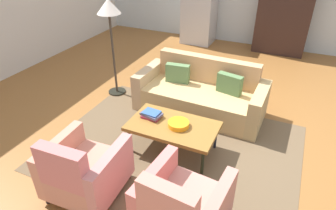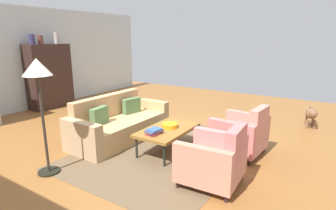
% 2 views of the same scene
% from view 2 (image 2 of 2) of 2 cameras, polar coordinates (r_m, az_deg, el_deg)
% --- Properties ---
extents(ground_plane, '(10.80, 10.80, 0.00)m').
position_cam_2_polar(ground_plane, '(5.68, -5.09, -6.52)').
color(ground_plane, '#925C2C').
extents(wall_back, '(9.00, 0.12, 2.80)m').
position_cam_2_polar(wall_back, '(8.48, -28.10, 8.47)').
color(wall_back, silver).
rests_on(wall_back, ground).
extents(area_rug, '(3.40, 2.60, 0.01)m').
position_cam_2_polar(area_rug, '(4.99, -0.60, -9.44)').
color(area_rug, brown).
rests_on(area_rug, ground).
extents(couch, '(2.12, 0.96, 0.86)m').
position_cam_2_polar(couch, '(5.55, -10.51, -4.06)').
color(couch, tan).
rests_on(couch, ground).
extents(coffee_table, '(1.20, 0.70, 0.42)m').
position_cam_2_polar(coffee_table, '(4.82, -0.12, -5.39)').
color(coffee_table, '#212723').
rests_on(coffee_table, ground).
extents(armchair_left, '(0.84, 0.84, 0.88)m').
position_cam_2_polar(armchair_left, '(3.86, 9.99, -11.57)').
color(armchair_left, black).
rests_on(armchair_left, ground).
extents(armchair_right, '(0.87, 0.87, 0.88)m').
position_cam_2_polar(armchair_right, '(4.90, 15.40, -6.17)').
color(armchair_right, '#371917').
rests_on(armchair_right, ground).
extents(fruit_bowl, '(0.29, 0.29, 0.07)m').
position_cam_2_polar(fruit_bowl, '(4.87, 0.39, -4.33)').
color(fruit_bowl, orange).
rests_on(fruit_bowl, coffee_table).
extents(book_stack, '(0.31, 0.24, 0.09)m').
position_cam_2_polar(book_stack, '(4.55, -2.94, -5.56)').
color(book_stack, maroon).
rests_on(book_stack, coffee_table).
extents(cabinet, '(1.20, 0.51, 1.80)m').
position_cam_2_polar(cabinet, '(8.50, -23.67, 5.55)').
color(cabinet, '#311F1A').
rests_on(cabinet, ground).
extents(vase_tall, '(0.16, 0.16, 0.27)m').
position_cam_2_polar(vase_tall, '(8.21, -26.72, 12.23)').
color(vase_tall, '#343159').
rests_on(vase_tall, cabinet).
extents(vase_round, '(0.13, 0.13, 0.24)m').
position_cam_2_polar(vase_round, '(8.34, -25.22, 12.30)').
color(vase_round, brown).
rests_on(vase_round, cabinet).
extents(vase_small, '(0.13, 0.13, 0.32)m').
position_cam_2_polar(vase_small, '(8.62, -22.41, 12.88)').
color(vase_small, '#B1A59B').
rests_on(vase_small, cabinet).
extents(floor_lamp, '(0.40, 0.40, 1.72)m').
position_cam_2_polar(floor_lamp, '(4.20, -25.64, 5.11)').
color(floor_lamp, black).
rests_on(floor_lamp, ground).
extents(dog, '(0.70, 0.32, 0.48)m').
position_cam_2_polar(dog, '(6.89, 27.93, -1.70)').
color(dog, brown).
rests_on(dog, ground).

